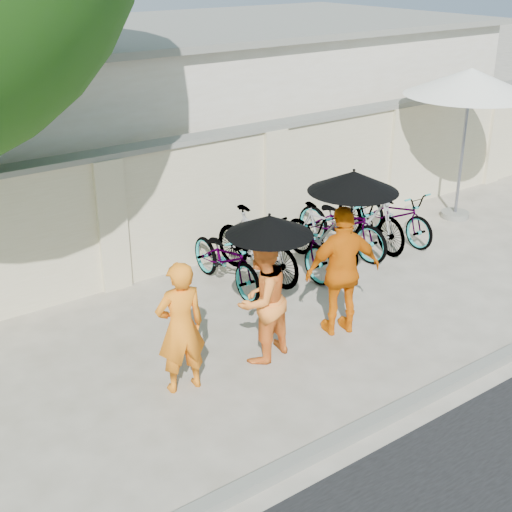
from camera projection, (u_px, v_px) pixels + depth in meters
ground at (296, 352)px, 9.08m from camera, size 80.00×80.00×0.00m
kerb at (394, 412)px, 7.80m from camera, size 40.00×0.16×0.12m
compound_wall at (220, 197)px, 11.59m from camera, size 20.00×0.30×2.00m
building_behind at (158, 113)px, 14.70m from camera, size 14.00×6.00×3.20m
monk_left at (181, 327)px, 8.03m from camera, size 0.63×0.46×1.60m
monk_center at (261, 300)px, 8.64m from camera, size 0.91×0.78×1.61m
parasol_center at (269, 225)px, 8.22m from camera, size 1.03×1.03×1.00m
monk_right at (343, 271)px, 9.23m from camera, size 1.11×0.72×1.76m
parasol_right at (353, 181)px, 8.70m from camera, size 1.13×1.13×1.24m
patio_umbrella at (470, 83)px, 12.62m from camera, size 2.48×2.48×2.80m
bike_0 at (226, 258)px, 10.62m from camera, size 0.70×1.83×0.95m
bike_1 at (257, 244)px, 10.93m from camera, size 0.71×1.88×1.10m
bike_2 at (293, 242)px, 11.15m from camera, size 0.79×1.93×0.99m
bike_3 at (321, 235)px, 11.45m from camera, size 0.59×1.65×0.97m
bike_4 at (342, 224)px, 11.87m from camera, size 0.88×2.00×1.02m
bike_5 at (370, 216)px, 12.12m from camera, size 0.67×1.83×1.08m
bike_6 at (396, 214)px, 12.43m from camera, size 0.64×1.76×0.92m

